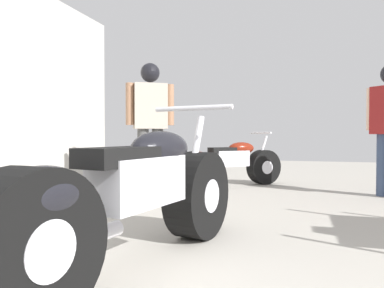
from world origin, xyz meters
The scene contains 4 objects.
ground_plane centered at (0.00, 3.09, 0.00)m, with size 16.30×16.30×0.00m, color #A8A399.
motorcycle_maroon_cruiser centered at (-0.41, 1.72, 0.40)m, with size 0.75×2.08×0.97m.
motorcycle_black_naked centered at (-0.55, 5.21, 0.34)m, with size 1.39×1.33×0.82m.
mechanic_with_helmet centered at (-1.64, 4.81, 1.08)m, with size 0.66×0.47×1.81m.
Camera 1 is at (0.47, -0.14, 0.76)m, focal length 34.27 mm.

